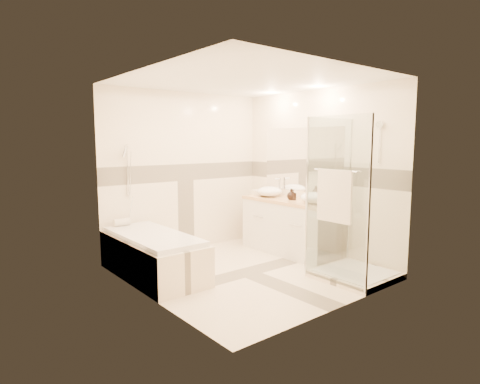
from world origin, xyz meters
TOP-DOWN VIEW (x-y plane):
  - room at (0.06, 0.01)m, footprint 2.82×3.02m
  - bathtub at (-1.02, 0.65)m, footprint 0.75×1.70m
  - vanity at (1.12, 0.30)m, footprint 0.58×1.62m
  - shower_enclosure at (0.83, -0.97)m, footprint 0.96×0.93m
  - vessel_sink_near at (1.10, 0.73)m, footprint 0.41×0.41m
  - vessel_sink_far at (1.10, -0.22)m, footprint 0.42×0.42m
  - faucet_near at (1.32, 0.73)m, footprint 0.12×0.03m
  - faucet_far at (1.32, -0.22)m, footprint 0.11×0.03m
  - amenity_bottle_a at (1.10, 0.21)m, footprint 0.08×0.08m
  - amenity_bottle_b at (1.10, 0.25)m, footprint 0.14×0.14m
  - folded_towels at (1.10, 0.99)m, footprint 0.16×0.25m
  - rolled_towel at (-1.13, 1.36)m, footprint 0.23×0.10m

SIDE VIEW (x-z plane):
  - bathtub at x=-1.02m, z-range 0.03..0.59m
  - vanity at x=1.12m, z-range 0.00..0.85m
  - shower_enclosure at x=0.83m, z-range -0.51..1.53m
  - rolled_towel at x=-1.13m, z-range 0.56..0.66m
  - folded_towels at x=1.10m, z-range 0.85..0.93m
  - amenity_bottle_a at x=1.10m, z-range 0.85..1.01m
  - vessel_sink_near at x=1.10m, z-range 0.85..1.01m
  - vessel_sink_far at x=1.10m, z-range 0.85..1.02m
  - amenity_bottle_b at x=1.10m, z-range 0.85..1.02m
  - faucet_far at x=1.32m, z-range 0.87..1.14m
  - faucet_near at x=1.32m, z-range 0.87..1.16m
  - room at x=0.06m, z-range 0.00..2.52m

